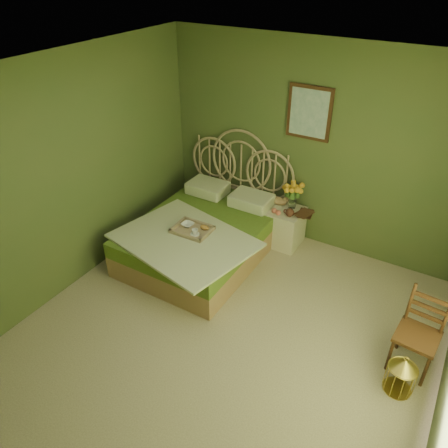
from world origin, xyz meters
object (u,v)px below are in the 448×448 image
Objects in this scene: nightstand at (285,220)px; chair at (421,327)px; birdcage at (401,375)px; bed at (205,233)px.

nightstand is 2.26m from chair.
chair is 2.18× the size of birdcage.
birdcage is at bearing -40.90° from nightstand.
chair reaches higher than birdcage.
birdcage is at bearing -89.75° from chair.
bed reaches higher than chair.
bed is at bearing 161.75° from birdcage.
birdcage is at bearing -18.25° from bed.
bed reaches higher than nightstand.
bed is 2.35× the size of nightstand.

